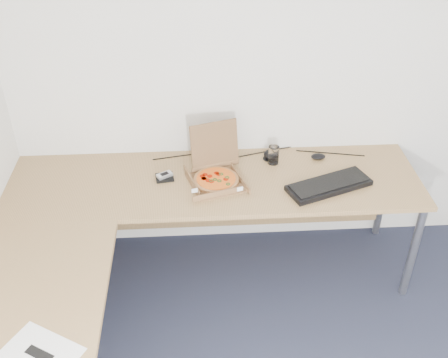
{
  "coord_description": "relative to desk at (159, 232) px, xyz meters",
  "views": [
    {
      "loc": [
        -0.61,
        -1.27,
        2.6
      ],
      "look_at": [
        -0.45,
        1.28,
        0.82
      ],
      "focal_mm": 43.13,
      "sensor_mm": 36.0,
      "label": 1
    }
  ],
  "objects": [
    {
      "name": "keyboard",
      "position": [
        1.0,
        0.31,
        0.05
      ],
      "size": [
        0.54,
        0.35,
        0.03
      ],
      "primitive_type": "cube",
      "rotation": [
        0.0,
        0.0,
        0.37
      ],
      "color": "black",
      "rests_on": "desk"
    },
    {
      "name": "dome_speaker",
      "position": [
        0.69,
        0.65,
        0.06
      ],
      "size": [
        0.08,
        0.08,
        0.07
      ],
      "primitive_type": "ellipsoid",
      "color": "black",
      "rests_on": "desk"
    },
    {
      "name": "desk",
      "position": [
        0.0,
        0.0,
        0.0
      ],
      "size": [
        2.5,
        2.2,
        0.73
      ],
      "color": "#A47D4C",
      "rests_on": "ground"
    },
    {
      "name": "room_shell",
      "position": [
        0.82,
        -0.97,
        0.55
      ],
      "size": [
        3.5,
        3.5,
        2.5
      ],
      "primitive_type": null,
      "color": "silver",
      "rests_on": "ground"
    },
    {
      "name": "phone",
      "position": [
        0.02,
        0.46,
        0.06
      ],
      "size": [
        0.1,
        0.09,
        0.02
      ],
      "primitive_type": "cube",
      "rotation": [
        0.0,
        0.0,
        0.55
      ],
      "color": "#B2B5BA",
      "rests_on": "wallet"
    },
    {
      "name": "paper_sheet",
      "position": [
        -0.46,
        -0.79,
        0.03
      ],
      "size": [
        0.39,
        0.36,
        0.0
      ],
      "primitive_type": "cube",
      "rotation": [
        0.0,
        0.0,
        -0.53
      ],
      "color": "white",
      "rests_on": "desk"
    },
    {
      "name": "drinking_glass",
      "position": [
        0.7,
        0.59,
        0.09
      ],
      "size": [
        0.07,
        0.07,
        0.12
      ],
      "primitive_type": "cylinder",
      "color": "white",
      "rests_on": "desk"
    },
    {
      "name": "mouse",
      "position": [
        1.0,
        0.63,
        0.05
      ],
      "size": [
        0.1,
        0.08,
        0.03
      ],
      "primitive_type": "ellipsoid",
      "rotation": [
        0.0,
        0.0,
        0.25
      ],
      "color": "black",
      "rests_on": "desk"
    },
    {
      "name": "pizza_box",
      "position": [
        0.33,
        0.42,
        0.07
      ],
      "size": [
        0.3,
        0.35,
        0.31
      ],
      "rotation": [
        0.0,
        0.0,
        0.3
      ],
      "color": "brown",
      "rests_on": "desk"
    },
    {
      "name": "cable_bundle",
      "position": [
        0.6,
        0.71,
        0.03
      ],
      "size": [
        0.66,
        0.14,
        0.01
      ],
      "primitive_type": null,
      "rotation": [
        0.0,
        0.0,
        0.14
      ],
      "color": "black",
      "rests_on": "desk"
    },
    {
      "name": "wallet",
      "position": [
        0.02,
        0.46,
        0.04
      ],
      "size": [
        0.12,
        0.1,
        0.02
      ],
      "primitive_type": "cube",
      "rotation": [
        0.0,
        0.0,
        0.14
      ],
      "color": "black",
      "rests_on": "desk"
    }
  ]
}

